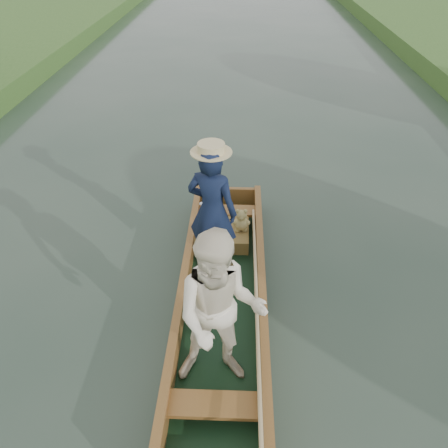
{
  "coord_description": "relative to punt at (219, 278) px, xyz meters",
  "views": [
    {
      "loc": [
        0.18,
        -4.09,
        4.28
      ],
      "look_at": [
        0.0,
        0.6,
        0.95
      ],
      "focal_mm": 35.0,
      "sensor_mm": 36.0,
      "label": 1
    }
  ],
  "objects": [
    {
      "name": "punt",
      "position": [
        0.0,
        0.0,
        0.0
      ],
      "size": [
        1.13,
        5.0,
        2.01
      ],
      "color": "black",
      "rests_on": "ground"
    },
    {
      "name": "ground",
      "position": [
        0.02,
        0.23,
        -0.75
      ],
      "size": [
        120.0,
        120.0,
        0.0
      ],
      "primitive_type": "plane",
      "color": "#283D30",
      "rests_on": "ground"
    },
    {
      "name": "trees_far",
      "position": [
        1.93,
        5.4,
        1.76
      ],
      "size": [
        20.97,
        4.58,
        4.3
      ],
      "color": "#47331E",
      "rests_on": "ground"
    }
  ]
}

